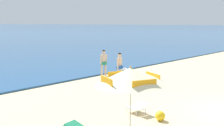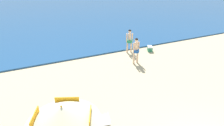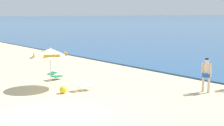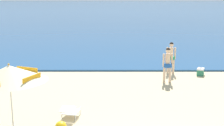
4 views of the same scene
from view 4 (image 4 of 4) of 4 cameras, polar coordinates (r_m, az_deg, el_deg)
ocean_water at (r=416.65m, az=0.27°, el=11.67°), size 800.00×800.00×0.10m
beach_umbrella_striped_main at (r=9.61m, az=-19.21°, el=-1.97°), size 3.21×3.20×2.20m
lounge_chair_under_umbrella at (r=10.56m, az=-8.07°, el=-9.20°), size 0.69×0.94×0.49m
person_standing_near_shore at (r=16.84m, az=11.48°, el=1.44°), size 0.52×0.44×1.79m
person_standing_beside at (r=14.96m, az=10.84°, el=0.08°), size 0.52×0.43×1.77m
cooler_box at (r=16.98m, az=16.89°, el=-1.63°), size 0.52×0.59×0.43m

